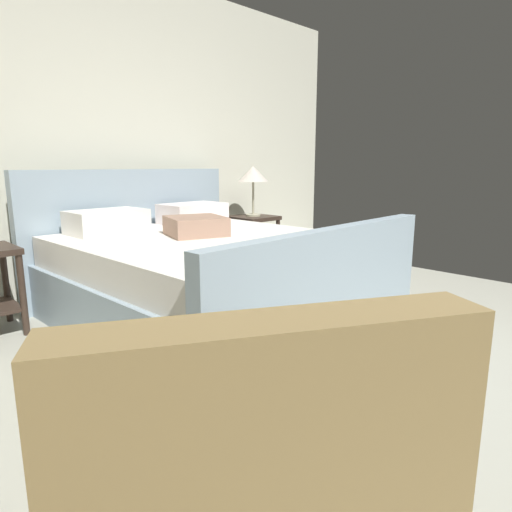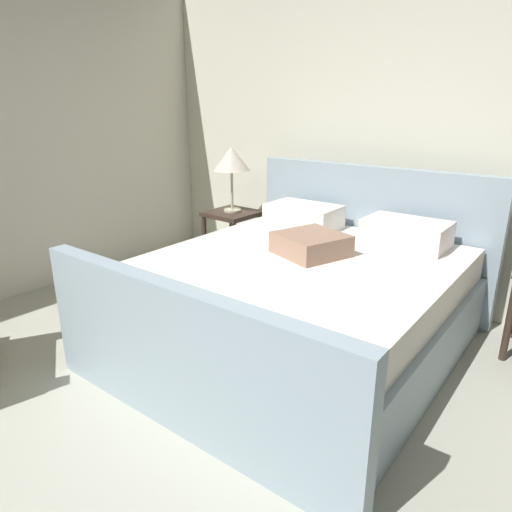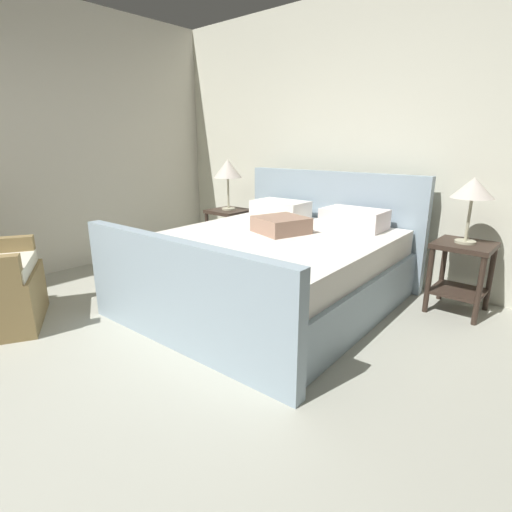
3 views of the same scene
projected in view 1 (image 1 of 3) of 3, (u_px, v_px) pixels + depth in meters
ground_plane at (507, 413)px, 2.08m from camera, size 5.09×6.49×0.02m
wall_back at (136, 137)px, 4.11m from camera, size 5.21×0.12×2.80m
bed at (207, 273)px, 3.31m from camera, size 2.06×2.28×1.10m
nightstand_right at (253, 234)px, 4.79m from camera, size 0.44×0.44×0.60m
table_lamp_right at (253, 175)px, 4.66m from camera, size 0.32×0.32×0.53m
armchair at (240, 504)px, 1.04m from camera, size 0.98×0.99×0.90m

